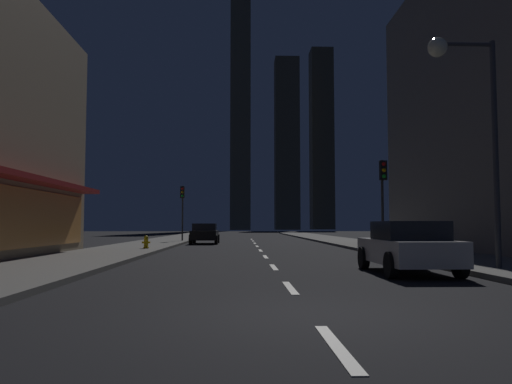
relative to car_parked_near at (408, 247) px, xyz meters
name	(u,v)px	position (x,y,z in m)	size (l,w,h in m)	color
ground_plane	(254,243)	(-3.60, 25.69, -0.79)	(78.00, 136.00, 0.10)	black
sidewalk_right	(342,241)	(3.40, 25.69, -0.67)	(4.00, 76.00, 0.15)	#605E59
sidewalk_left	(164,241)	(-10.60, 25.69, -0.67)	(4.00, 76.00, 0.15)	#605E59
lane_marking_center	(260,251)	(-3.60, 12.49, -0.73)	(0.16, 43.80, 0.01)	silver
skyscraper_distant_tall	(240,104)	(-4.66, 123.69, 34.18)	(5.49, 8.54, 69.83)	#4C4839
skyscraper_distant_mid	(287,144)	(8.63, 128.08, 23.82)	(6.84, 6.62, 49.12)	#444133
skyscraper_distant_short	(322,139)	(20.46, 139.17, 27.16)	(6.75, 7.20, 55.80)	#3D3A2E
car_parked_near	(408,247)	(0.00, 0.00, 0.00)	(1.98, 4.24, 1.45)	silver
car_parked_far	(205,233)	(-7.20, 22.27, 0.00)	(1.98, 4.24, 1.45)	black
fire_hydrant_far_left	(146,242)	(-9.50, 12.12, -0.29)	(0.42, 0.30, 0.65)	gold
traffic_light_near_right	(383,185)	(1.90, 8.89, 2.45)	(0.32, 0.48, 4.20)	#2D2D2D
traffic_light_far_left	(182,201)	(-9.10, 24.67, 2.45)	(0.32, 0.48, 4.20)	#2D2D2D
street_lamp_right	(466,95)	(1.78, 0.04, 4.33)	(1.96, 0.56, 6.58)	#38383D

